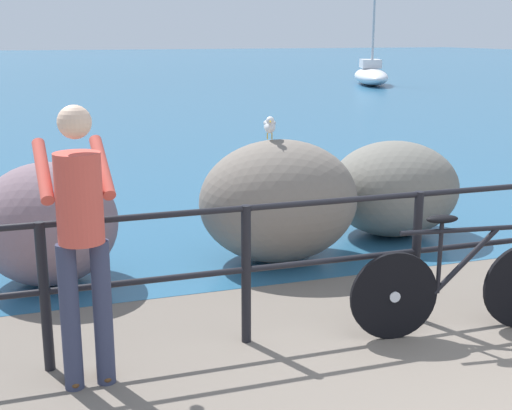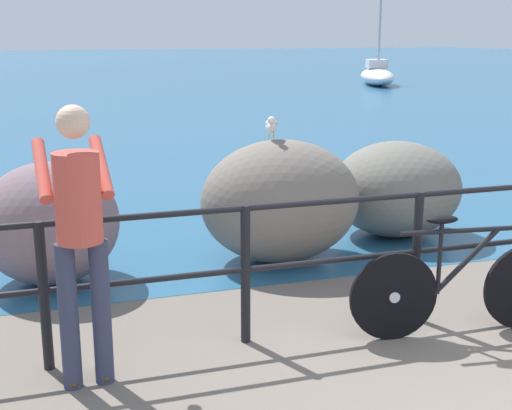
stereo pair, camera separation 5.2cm
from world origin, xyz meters
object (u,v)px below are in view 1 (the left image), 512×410
(person_at_railing, at_px, (81,235))
(breakwater_boulder_main, at_px, (279,201))
(breakwater_boulder_left, at_px, (48,224))
(bicycle, at_px, (461,283))
(breakwater_boulder_right, at_px, (394,188))
(sailboat, at_px, (371,75))
(seagull, at_px, (270,125))

(person_at_railing, bearing_deg, breakwater_boulder_main, -48.37)
(breakwater_boulder_main, height_order, breakwater_boulder_left, breakwater_boulder_main)
(bicycle, distance_m, breakwater_boulder_left, 3.53)
(person_at_railing, xyz_separation_m, breakwater_boulder_main, (2.01, 1.97, -0.40))
(breakwater_boulder_right, bearing_deg, breakwater_boulder_main, -163.78)
(bicycle, bearing_deg, breakwater_boulder_right, 79.02)
(sailboat, bearing_deg, person_at_railing, -11.75)
(breakwater_boulder_left, xyz_separation_m, breakwater_boulder_right, (3.66, 0.40, -0.02))
(person_at_railing, relative_size, breakwater_boulder_main, 1.13)
(bicycle, height_order, breakwater_boulder_right, breakwater_boulder_right)
(breakwater_boulder_right, height_order, sailboat, sailboat)
(breakwater_boulder_left, bearing_deg, breakwater_boulder_right, 6.24)
(breakwater_boulder_left, height_order, sailboat, sailboat)
(breakwater_boulder_main, height_order, seagull, seagull)
(person_at_railing, height_order, breakwater_boulder_main, person_at_railing)
(person_at_railing, relative_size, seagull, 5.22)
(person_at_railing, height_order, breakwater_boulder_right, person_at_railing)
(person_at_railing, relative_size, sailboat, 0.36)
(bicycle, bearing_deg, person_at_railing, -174.22)
(breakwater_boulder_main, bearing_deg, bicycle, -71.50)
(person_at_railing, distance_m, breakwater_boulder_left, 2.06)
(breakwater_boulder_right, distance_m, sailboat, 23.05)
(bicycle, xyz_separation_m, person_at_railing, (-2.69, 0.07, 0.60))
(seagull, bearing_deg, breakwater_boulder_right, 120.92)
(breakwater_boulder_right, bearing_deg, bicycle, -108.30)
(breakwater_boulder_left, bearing_deg, bicycle, -36.20)
(breakwater_boulder_right, xyz_separation_m, sailboat, (10.42, 20.56, -0.10))
(breakwater_boulder_left, relative_size, sailboat, 0.25)
(bicycle, xyz_separation_m, breakwater_boulder_right, (0.82, 2.48, 0.13))
(breakwater_boulder_left, distance_m, seagull, 2.23)
(breakwater_boulder_left, xyz_separation_m, sailboat, (14.08, 20.96, -0.12))
(person_at_railing, bearing_deg, sailboat, -34.08)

